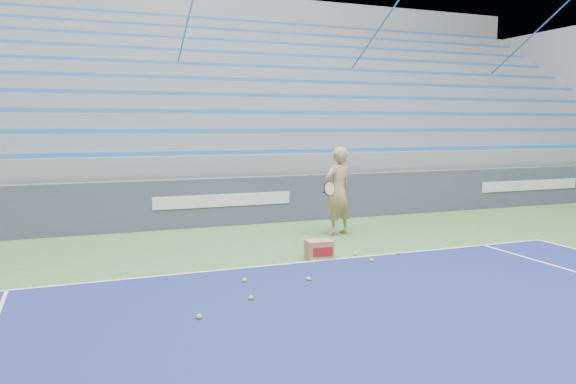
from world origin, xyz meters
The scene contains 11 objects.
sponsor_barrier centered at (0.00, 15.88, 0.55)m, with size 30.00×0.32×1.10m.
bleachers centered at (0.00, 21.60, 2.36)m, with size 31.00×9.15×7.30m.
tennis_player centered at (2.00, 13.92, 0.93)m, with size 1.00×0.93×1.85m.
ball_box centered at (0.73, 12.06, 0.16)m, with size 0.46×0.37×0.33m.
tennis_ball_0 centered at (-1.86, 9.78, 0.03)m, with size 0.07×0.07×0.07m, color #B2E42E.
tennis_ball_1 centered at (-0.90, 11.11, 0.03)m, with size 0.07×0.07×0.07m, color #B2E42E.
tennis_ball_2 centered at (0.01, 10.83, 0.03)m, with size 0.07×0.07×0.07m, color #B2E42E.
tennis_ball_3 centered at (1.46, 11.51, 0.03)m, with size 0.07×0.07×0.07m, color #B2E42E.
tennis_ball_4 centered at (2.16, 11.79, 0.03)m, with size 0.07×0.07×0.07m, color #B2E42E.
tennis_ball_5 centered at (-1.06, 10.26, 0.03)m, with size 0.07×0.07×0.07m, color #B2E42E.
tennis_ball_6 centered at (1.42, 12.03, 0.03)m, with size 0.07×0.07×0.07m, color #B2E42E.
Camera 1 is at (-3.20, 3.39, 2.30)m, focal length 35.00 mm.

